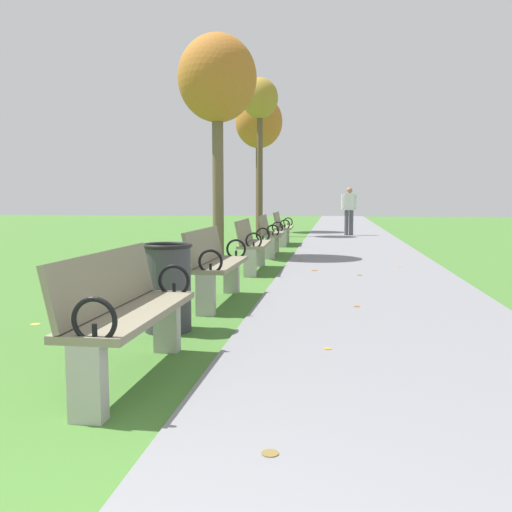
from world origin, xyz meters
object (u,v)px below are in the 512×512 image
park_bench_4 (252,243)px  trash_bin (168,287)px  park_bench_3 (216,263)px  pedestrian_walking (349,208)px  park_bench_6 (282,227)px  tree_3 (260,104)px  park_bench_5 (270,234)px  tree_2 (217,82)px  tree_4 (259,124)px  park_bench_2 (127,311)px

park_bench_4 → trash_bin: size_ratio=1.92×
park_bench_3 → pedestrian_walking: bearing=81.6°
park_bench_4 → trash_bin: 4.51m
park_bench_6 → pedestrian_walking: size_ratio=1.00×
pedestrian_walking → park_bench_4: bearing=-101.0°
park_bench_3 → tree_3: tree_3 is taller
park_bench_4 → park_bench_5: 2.76m
park_bench_5 → tree_2: (-1.08, -0.47, 3.22)m
park_bench_4 → tree_2: tree_2 is taller
park_bench_4 → tree_3: bearing=96.8°
park_bench_5 → pedestrian_walking: (1.89, 6.97, 0.44)m
park_bench_3 → park_bench_4: same height
park_bench_3 → trash_bin: park_bench_3 is taller
park_bench_4 → tree_4: size_ratio=0.32×
park_bench_2 → trash_bin: 1.46m
park_bench_5 → trash_bin: (-0.15, -7.26, -0.06)m
park_bench_5 → tree_3: bearing=99.7°
trash_bin → tree_2: bearing=97.8°
park_bench_2 → park_bench_3: size_ratio=1.00×
tree_2 → tree_4: tree_4 is taller
park_bench_6 → pedestrian_walking: pedestrian_walking is taller
tree_2 → park_bench_5: bearing=23.8°
park_bench_4 → tree_3: size_ratio=0.31×
park_bench_3 → park_bench_4: 3.03m
tree_3 → tree_4: (-0.37, 2.47, -0.31)m
tree_4 → park_bench_4: bearing=-82.9°
tree_2 → pedestrian_walking: tree_2 is taller
tree_3 → park_bench_5: bearing=-80.3°
park_bench_4 → pedestrian_walking: pedestrian_walking is taller
park_bench_6 → trash_bin: bearing=-90.8°
tree_2 → tree_3: tree_3 is taller
tree_3 → tree_4: tree_3 is taller
park_bench_3 → trash_bin: bearing=-95.7°
park_bench_5 → park_bench_6: size_ratio=1.00×
tree_3 → pedestrian_walking: bearing=12.6°
park_bench_2 → tree_2: tree_2 is taller
park_bench_2 → park_bench_6: size_ratio=0.99×
park_bench_6 → pedestrian_walking: 4.50m
tree_2 → trash_bin: bearing=-82.2°
park_bench_4 → park_bench_6: bearing=90.0°
park_bench_4 → tree_4: tree_4 is taller
park_bench_4 → pedestrian_walking: size_ratio=1.00×
park_bench_5 → trash_bin: park_bench_5 is taller
park_bench_4 → tree_3: 9.91m
park_bench_6 → tree_3: tree_3 is taller
park_bench_3 → tree_4: (-1.44, 14.56, 3.56)m
park_bench_6 → tree_2: bearing=-107.7°
park_bench_4 → trash_bin: (-0.15, -4.51, -0.06)m
pedestrian_walking → trash_bin: (-2.04, -14.23, -0.50)m
park_bench_6 → tree_4: tree_4 is taller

